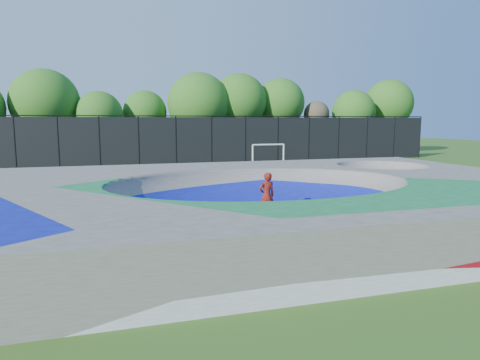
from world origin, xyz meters
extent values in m
plane|color=#2D5317|center=(0.00, 0.00, 0.00)|extent=(120.00, 120.00, 0.00)
cube|color=gray|center=(0.00, 0.00, 0.75)|extent=(22.00, 14.00, 1.50)
imported|color=red|center=(0.34, 0.34, 0.86)|extent=(0.67, 0.47, 1.73)
cube|color=black|center=(0.34, 0.34, 0.03)|extent=(0.79, 0.24, 0.05)
cylinder|color=white|center=(5.48, 17.44, 0.87)|extent=(0.12, 0.12, 1.74)
cylinder|color=white|center=(8.09, 17.44, 0.87)|extent=(0.12, 0.12, 1.74)
cylinder|color=white|center=(6.78, 17.44, 1.74)|extent=(2.61, 0.12, 0.12)
cylinder|color=black|center=(-12.00, 21.00, 2.00)|extent=(0.09, 0.09, 4.00)
cylinder|color=black|center=(-9.00, 21.00, 2.00)|extent=(0.09, 0.09, 4.00)
cylinder|color=black|center=(-6.00, 21.00, 2.00)|extent=(0.09, 0.09, 4.00)
cylinder|color=black|center=(-3.00, 21.00, 2.00)|extent=(0.09, 0.09, 4.00)
cylinder|color=black|center=(0.00, 21.00, 2.00)|extent=(0.09, 0.09, 4.00)
cylinder|color=black|center=(3.00, 21.00, 2.00)|extent=(0.09, 0.09, 4.00)
cylinder|color=black|center=(6.00, 21.00, 2.00)|extent=(0.09, 0.09, 4.00)
cylinder|color=black|center=(9.00, 21.00, 2.00)|extent=(0.09, 0.09, 4.00)
cylinder|color=black|center=(12.00, 21.00, 2.00)|extent=(0.09, 0.09, 4.00)
cylinder|color=black|center=(15.00, 21.00, 2.00)|extent=(0.09, 0.09, 4.00)
cylinder|color=black|center=(18.00, 21.00, 2.00)|extent=(0.09, 0.09, 4.00)
cylinder|color=black|center=(21.00, 21.00, 2.00)|extent=(0.09, 0.09, 4.00)
cylinder|color=black|center=(24.00, 21.00, 2.00)|extent=(0.09, 0.09, 4.00)
cube|color=black|center=(0.00, 21.00, 2.00)|extent=(48.00, 0.03, 3.80)
cylinder|color=black|center=(0.00, 21.00, 4.00)|extent=(48.00, 0.08, 0.08)
cylinder|color=#423421|center=(-10.46, 26.30, 1.48)|extent=(0.44, 0.44, 2.96)
sphere|color=#2A641A|center=(-10.46, 26.30, 5.14)|extent=(5.81, 5.81, 5.81)
cylinder|color=#423421|center=(-6.04, 25.46, 1.30)|extent=(0.44, 0.44, 2.60)
sphere|color=#2A641A|center=(-6.04, 25.46, 4.14)|extent=(4.09, 4.09, 4.09)
cylinder|color=#423421|center=(-1.99, 26.90, 1.45)|extent=(0.44, 0.44, 2.90)
sphere|color=#2A641A|center=(-1.99, 26.90, 4.40)|extent=(4.01, 4.01, 4.01)
cylinder|color=#423421|center=(2.86, 25.63, 1.49)|extent=(0.44, 0.44, 2.98)
sphere|color=#2A641A|center=(2.86, 25.63, 5.17)|extent=(5.84, 5.84, 5.84)
cylinder|color=#423421|center=(6.96, 26.02, 1.75)|extent=(0.44, 0.44, 3.50)
sphere|color=#2A641A|center=(6.96, 26.02, 5.49)|extent=(5.30, 5.30, 5.30)
cylinder|color=#423421|center=(11.33, 26.32, 1.78)|extent=(0.44, 0.44, 3.56)
sphere|color=#2A641A|center=(11.33, 26.32, 5.40)|extent=(4.89, 4.89, 4.89)
cylinder|color=#423421|center=(15.05, 25.64, 1.60)|extent=(0.44, 0.44, 3.20)
sphere|color=brown|center=(15.05, 25.64, 4.30)|extent=(2.60, 2.60, 2.60)
cylinder|color=#423421|center=(19.34, 25.67, 1.44)|extent=(0.44, 0.44, 2.88)
sphere|color=#2A641A|center=(19.34, 25.67, 4.56)|extent=(4.47, 4.47, 4.47)
cylinder|color=#423421|center=(24.57, 27.01, 1.76)|extent=(0.44, 0.44, 3.53)
sphere|color=#2A641A|center=(24.57, 27.01, 5.51)|extent=(5.28, 5.28, 5.28)
camera|label=1|loc=(-5.09, -14.31, 3.61)|focal=32.00mm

